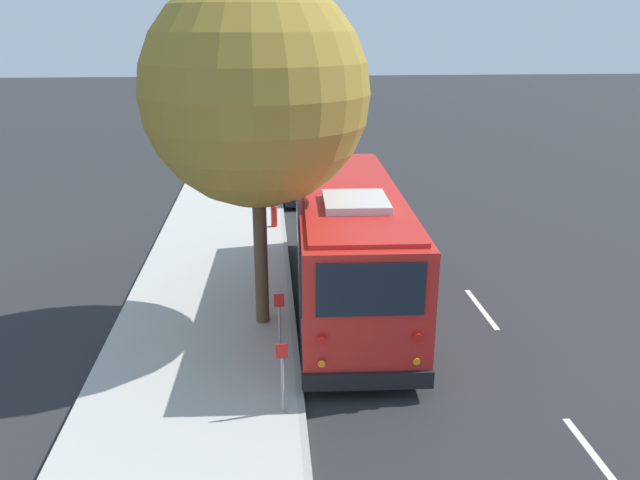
% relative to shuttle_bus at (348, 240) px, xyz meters
% --- Properties ---
extents(ground_plane, '(160.00, 160.00, 0.00)m').
position_rel_shuttle_bus_xyz_m(ground_plane, '(-1.20, -0.25, -1.78)').
color(ground_plane, '#28282B').
extents(sidewalk_slab, '(80.00, 4.22, 0.15)m').
position_rel_shuttle_bus_xyz_m(sidewalk_slab, '(-1.20, 3.67, -1.70)').
color(sidewalk_slab, '#B2AFA8').
rests_on(sidewalk_slab, ground).
extents(curb_strip, '(80.00, 0.14, 0.15)m').
position_rel_shuttle_bus_xyz_m(curb_strip, '(-1.20, 1.49, -1.70)').
color(curb_strip, '#9D9A94').
rests_on(curb_strip, ground).
extents(shuttle_bus, '(9.40, 2.92, 3.31)m').
position_rel_shuttle_bus_xyz_m(shuttle_bus, '(0.00, 0.00, 0.00)').
color(shuttle_bus, red).
rests_on(shuttle_bus, ground).
extents(parked_sedan_navy, '(4.47, 1.88, 1.31)m').
position_rel_shuttle_bus_xyz_m(parked_sedan_navy, '(10.87, 0.43, -1.17)').
color(parked_sedan_navy, '#19234C').
rests_on(parked_sedan_navy, ground).
extents(parked_sedan_blue, '(4.21, 1.80, 1.28)m').
position_rel_shuttle_bus_xyz_m(parked_sedan_blue, '(17.61, 0.40, -1.18)').
color(parked_sedan_blue, navy).
rests_on(parked_sedan_blue, ground).
extents(parked_sedan_maroon, '(4.26, 2.03, 1.27)m').
position_rel_shuttle_bus_xyz_m(parked_sedan_maroon, '(24.36, 0.22, -1.19)').
color(parked_sedan_maroon, maroon).
rests_on(parked_sedan_maroon, ground).
extents(parked_sedan_white, '(4.19, 1.84, 1.26)m').
position_rel_shuttle_bus_xyz_m(parked_sedan_white, '(29.67, 0.18, -1.20)').
color(parked_sedan_white, silver).
rests_on(parked_sedan_white, ground).
extents(parked_sedan_silver, '(4.43, 1.77, 1.27)m').
position_rel_shuttle_bus_xyz_m(parked_sedan_silver, '(36.97, 0.26, -1.19)').
color(parked_sedan_silver, '#A8AAAF').
rests_on(parked_sedan_silver, ground).
extents(street_tree, '(4.97, 4.97, 8.67)m').
position_rel_shuttle_bus_xyz_m(street_tree, '(-1.02, 2.21, 4.15)').
color(street_tree, brown).
rests_on(street_tree, sidewalk_slab).
extents(sign_post_near, '(0.06, 0.22, 1.40)m').
position_rel_shuttle_bus_xyz_m(sign_post_near, '(-4.96, 1.83, -0.90)').
color(sign_post_near, gray).
rests_on(sign_post_near, sidewalk_slab).
extents(sign_post_far, '(0.06, 0.22, 1.43)m').
position_rel_shuttle_bus_xyz_m(sign_post_far, '(-2.84, 1.83, -0.89)').
color(sign_post_far, gray).
rests_on(sign_post_far, sidewalk_slab).
extents(fire_hydrant, '(0.22, 0.22, 0.81)m').
position_rel_shuttle_bus_xyz_m(fire_hydrant, '(6.37, 1.81, -1.22)').
color(fire_hydrant, red).
rests_on(fire_hydrant, sidewalk_slab).
extents(lane_stripe_behind, '(2.40, 0.14, 0.01)m').
position_rel_shuttle_bus_xyz_m(lane_stripe_behind, '(-6.64, -3.42, -1.77)').
color(lane_stripe_behind, silver).
rests_on(lane_stripe_behind, ground).
extents(lane_stripe_mid, '(2.40, 0.14, 0.01)m').
position_rel_shuttle_bus_xyz_m(lane_stripe_mid, '(-0.64, -3.42, -1.77)').
color(lane_stripe_mid, silver).
rests_on(lane_stripe_mid, ground).
extents(lane_stripe_ahead, '(2.40, 0.14, 0.01)m').
position_rel_shuttle_bus_xyz_m(lane_stripe_ahead, '(5.36, -3.42, -1.77)').
color(lane_stripe_ahead, silver).
rests_on(lane_stripe_ahead, ground).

